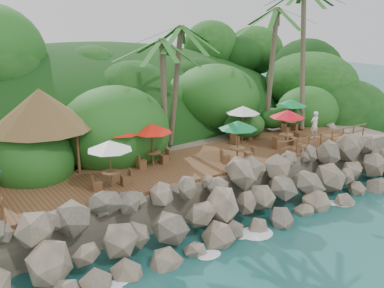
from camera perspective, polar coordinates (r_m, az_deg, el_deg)
ground at (r=23.23m, az=8.56°, el=-11.61°), size 140.00×140.00×0.00m
land_base at (r=35.31m, az=-9.20°, el=0.17°), size 32.00×25.20×2.10m
jungle_hill at (r=42.27m, az=-13.52°, el=1.18°), size 44.80×28.00×15.40m
seawall at (r=24.06m, az=5.43°, el=-7.40°), size 29.00×4.00×2.30m
terrace at (r=26.65m, az=0.00°, el=-2.47°), size 26.00×5.00×0.20m
jungle_foliage at (r=34.76m, az=-8.41°, el=-1.87°), size 44.00×16.00×12.00m
foam_line at (r=23.41m, az=8.06°, el=-11.27°), size 25.20×0.80×0.06m
palms at (r=27.25m, az=-4.35°, el=17.67°), size 30.80×7.18×12.62m
palapa at (r=25.60m, az=-18.56°, el=4.21°), size 5.59×5.59×4.60m
dining_clusters at (r=25.48m, az=-2.46°, el=1.66°), size 23.73×5.26×2.46m
railing at (r=30.73m, az=16.61°, el=0.80°), size 8.30×0.10×1.00m
waiter at (r=32.44m, az=15.18°, el=2.35°), size 0.72×0.50×1.89m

